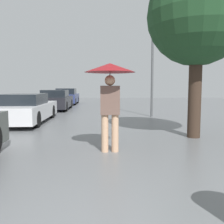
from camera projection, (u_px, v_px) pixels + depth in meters
The scene contains 6 objects.
pedestrian at pixel (110, 82), 5.19m from camera, with size 1.06×1.06×1.87m.
parked_car_second at pixel (26, 109), 9.77m from camera, with size 1.63×4.41×1.12m.
parked_car_third at pixel (56, 100), 15.25m from camera, with size 1.68×3.92×1.21m.
parked_car_farthest at pixel (67, 97), 20.30m from camera, with size 1.70×4.00×1.27m.
tree at pixel (197, 16), 6.56m from camera, with size 2.65×2.65×4.59m.
street_lamp at pixel (153, 39), 11.36m from camera, with size 0.37×0.37×5.09m.
Camera 1 is at (-0.40, -1.55, 1.38)m, focal length 40.00 mm.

